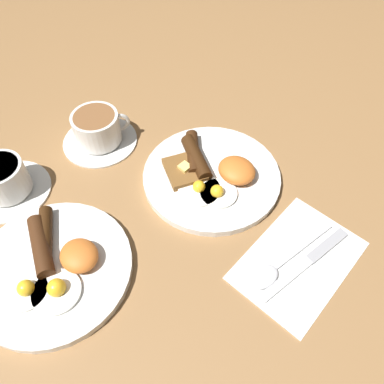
{
  "coord_description": "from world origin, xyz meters",
  "views": [
    {
      "loc": [
        -0.3,
        0.36,
        0.56
      ],
      "look_at": [
        -0.01,
        0.06,
        0.03
      ],
      "focal_mm": 35.0,
      "sensor_mm": 36.0,
      "label": 1
    }
  ],
  "objects_px": {
    "knife": "(310,259)",
    "teacup_far": "(4,182)",
    "breakfast_plate_far": "(53,267)",
    "spoon": "(272,270)",
    "breakfast_plate_near": "(211,174)",
    "teacup_near": "(98,131)"
  },
  "relations": [
    {
      "from": "knife",
      "to": "teacup_far",
      "type": "bearing_deg",
      "value": -52.97
    },
    {
      "from": "breakfast_plate_far",
      "to": "knife",
      "type": "relative_size",
      "value": 1.29
    },
    {
      "from": "breakfast_plate_far",
      "to": "spoon",
      "type": "height_order",
      "value": "breakfast_plate_far"
    },
    {
      "from": "breakfast_plate_near",
      "to": "spoon",
      "type": "height_order",
      "value": "breakfast_plate_near"
    },
    {
      "from": "breakfast_plate_near",
      "to": "teacup_near",
      "type": "relative_size",
      "value": 1.71
    },
    {
      "from": "spoon",
      "to": "breakfast_plate_near",
      "type": "bearing_deg",
      "value": -102.36
    },
    {
      "from": "breakfast_plate_far",
      "to": "teacup_far",
      "type": "relative_size",
      "value": 1.69
    },
    {
      "from": "breakfast_plate_far",
      "to": "spoon",
      "type": "xyz_separation_m",
      "value": [
        -0.26,
        -0.24,
        -0.0
      ]
    },
    {
      "from": "breakfast_plate_far",
      "to": "knife",
      "type": "distance_m",
      "value": 0.42
    },
    {
      "from": "breakfast_plate_near",
      "to": "knife",
      "type": "height_order",
      "value": "breakfast_plate_near"
    },
    {
      "from": "teacup_far",
      "to": "breakfast_plate_near",
      "type": "bearing_deg",
      "value": -131.21
    },
    {
      "from": "breakfast_plate_near",
      "to": "teacup_far",
      "type": "distance_m",
      "value": 0.38
    },
    {
      "from": "teacup_near",
      "to": "teacup_far",
      "type": "height_order",
      "value": "same"
    },
    {
      "from": "breakfast_plate_far",
      "to": "teacup_near",
      "type": "height_order",
      "value": "teacup_near"
    },
    {
      "from": "teacup_near",
      "to": "breakfast_plate_near",
      "type": "bearing_deg",
      "value": -160.1
    },
    {
      "from": "teacup_far",
      "to": "teacup_near",
      "type": "bearing_deg",
      "value": -94.48
    },
    {
      "from": "breakfast_plate_near",
      "to": "breakfast_plate_far",
      "type": "distance_m",
      "value": 0.32
    },
    {
      "from": "teacup_far",
      "to": "knife",
      "type": "height_order",
      "value": "teacup_far"
    },
    {
      "from": "breakfast_plate_far",
      "to": "teacup_far",
      "type": "xyz_separation_m",
      "value": [
        0.2,
        -0.03,
        0.02
      ]
    },
    {
      "from": "breakfast_plate_near",
      "to": "teacup_near",
      "type": "distance_m",
      "value": 0.25
    },
    {
      "from": "breakfast_plate_near",
      "to": "breakfast_plate_far",
      "type": "xyz_separation_m",
      "value": [
        0.05,
        0.32,
        -0.0
      ]
    },
    {
      "from": "teacup_near",
      "to": "spoon",
      "type": "xyz_separation_m",
      "value": [
        -0.44,
        -0.01,
        -0.02
      ]
    }
  ]
}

